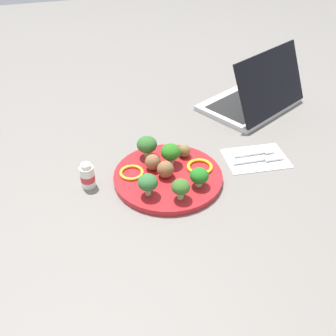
# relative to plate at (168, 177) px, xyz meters

# --- Properties ---
(ground_plane) EXTENTS (4.00, 4.00, 0.00)m
(ground_plane) POSITION_rel_plate_xyz_m (0.00, 0.00, -0.01)
(ground_plane) COLOR slate
(plate) EXTENTS (0.28, 0.28, 0.02)m
(plate) POSITION_rel_plate_xyz_m (0.00, 0.00, 0.00)
(plate) COLOR red
(plate) RESTS_ON ground_plane
(broccoli_floret_far_rim) EXTENTS (0.05, 0.05, 0.06)m
(broccoli_floret_far_rim) POSITION_rel_plate_xyz_m (-0.07, -0.06, 0.04)
(broccoli_floret_far_rim) COLOR #A0C581
(broccoli_floret_far_rim) RESTS_ON plate
(broccoli_floret_back_left) EXTENTS (0.05, 0.05, 0.06)m
(broccoli_floret_back_left) POSITION_rel_plate_xyz_m (0.02, 0.04, 0.04)
(broccoli_floret_back_left) COLOR #9DB880
(broccoli_floret_back_left) RESTS_ON plate
(broccoli_floret_mid_right) EXTENTS (0.05, 0.05, 0.06)m
(broccoli_floret_mid_right) POSITION_rel_plate_xyz_m (-0.03, 0.09, 0.04)
(broccoli_floret_mid_right) COLOR #A5BB71
(broccoli_floret_mid_right) RESTS_ON plate
(broccoli_floret_mid_left) EXTENTS (0.05, 0.05, 0.05)m
(broccoli_floret_mid_left) POSITION_rel_plate_xyz_m (0.06, -0.07, 0.04)
(broccoli_floret_mid_left) COLOR #A9C376
(broccoli_floret_mid_left) RESTS_ON plate
(broccoli_floret_front_left) EXTENTS (0.04, 0.04, 0.05)m
(broccoli_floret_front_left) POSITION_rel_plate_xyz_m (0.00, -0.10, 0.04)
(broccoli_floret_front_left) COLOR #93C778
(broccoli_floret_front_left) RESTS_ON plate
(meatball_mid_left) EXTENTS (0.03, 0.03, 0.03)m
(meatball_mid_left) POSITION_rel_plate_xyz_m (0.07, 0.06, 0.03)
(meatball_mid_left) COLOR brown
(meatball_mid_left) RESTS_ON plate
(meatball_front_right) EXTENTS (0.04, 0.04, 0.04)m
(meatball_front_right) POSITION_rel_plate_xyz_m (-0.03, 0.04, 0.03)
(meatball_front_right) COLOR brown
(meatball_front_right) RESTS_ON plate
(meatball_center) EXTENTS (0.04, 0.04, 0.04)m
(meatball_center) POSITION_rel_plate_xyz_m (-0.01, -0.01, 0.03)
(meatball_center) COLOR brown
(meatball_center) RESTS_ON plate
(pepper_ring_mid_left) EXTENTS (0.09, 0.09, 0.01)m
(pepper_ring_mid_left) POSITION_rel_plate_xyz_m (0.09, 0.00, 0.01)
(pepper_ring_mid_left) COLOR yellow
(pepper_ring_mid_left) RESTS_ON plate
(pepper_ring_front_left) EXTENTS (0.08, 0.08, 0.01)m
(pepper_ring_front_left) POSITION_rel_plate_xyz_m (-0.09, 0.03, 0.01)
(pepper_ring_front_left) COLOR yellow
(pepper_ring_front_left) RESTS_ON plate
(napkin) EXTENTS (0.18, 0.14, 0.01)m
(napkin) POSITION_rel_plate_xyz_m (0.26, 0.01, -0.01)
(napkin) COLOR white
(napkin) RESTS_ON ground_plane
(fork) EXTENTS (0.12, 0.03, 0.01)m
(fork) POSITION_rel_plate_xyz_m (0.27, 0.03, -0.00)
(fork) COLOR silver
(fork) RESTS_ON napkin
(knife) EXTENTS (0.15, 0.03, 0.01)m
(knife) POSITION_rel_plate_xyz_m (0.27, -0.01, -0.00)
(knife) COLOR silver
(knife) RESTS_ON napkin
(yogurt_bottle) EXTENTS (0.04, 0.04, 0.07)m
(yogurt_bottle) POSITION_rel_plate_xyz_m (-0.20, 0.04, 0.02)
(yogurt_bottle) COLOR white
(yogurt_bottle) RESTS_ON ground_plane
(laptop) EXTENTS (0.38, 0.34, 0.20)m
(laptop) POSITION_rel_plate_xyz_m (0.40, 0.28, 0.03)
(laptop) COLOR silver
(laptop) RESTS_ON ground_plane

